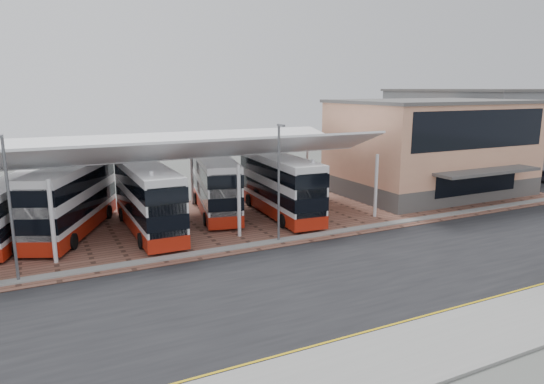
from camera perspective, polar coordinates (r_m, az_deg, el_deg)
The scene contains 17 objects.
ground at distance 27.53m, azimuth 3.11°, elevation -10.03°, with size 140.00×140.00×0.00m, color #4E514C.
road at distance 26.73m, azimuth 4.18°, elevation -10.72°, with size 120.00×14.00×0.02m, color black.
forecourt at distance 39.45m, azimuth -3.69°, elevation -3.09°, with size 72.00×16.00×0.06m, color brown.
sidewalk at distance 20.95m, azimuth 15.95°, elevation -17.84°, with size 120.00×4.00×0.14m, color gray.
north_kerb at distance 32.70m, azimuth -2.28°, elevation -6.24°, with size 120.00×0.80×0.14m, color gray.
yellow_line_near at distance 22.28m, azimuth 12.36°, elevation -15.85°, with size 120.00×0.12×0.01m, color gold.
yellow_line_far at distance 22.49m, azimuth 11.87°, elevation -15.55°, with size 120.00×0.12×0.01m, color gold.
canopy at distance 36.97m, azimuth -15.93°, elevation 4.56°, with size 37.00×11.63×7.07m.
terminal at distance 51.03m, azimuth 18.18°, elevation 5.10°, with size 18.40×14.40×9.25m.
warehouse at distance 76.39m, azimuth 26.43°, elevation 6.97°, with size 30.50×20.50×10.25m.
lamp_west at distance 29.07m, azimuth -28.48°, elevation -1.30°, with size 0.16×0.90×8.07m.
lamp_east at distance 32.53m, azimuth 0.82°, elevation 1.48°, with size 0.16×0.90×8.07m.
bus_1 at distance 37.52m, azimuth -28.36°, elevation -2.07°, with size 5.33×10.24×4.13m.
bus_2 at distance 37.67m, azimuth -22.54°, elevation -0.84°, with size 7.54×12.07×4.95m.
bus_3 at distance 36.27m, azimuth -14.40°, elevation -0.84°, with size 3.01×11.79×4.85m.
bus_4 at distance 40.64m, azimuth -6.66°, elevation 0.76°, with size 5.04×11.82×4.75m.
bus_5 at distance 39.86m, azimuth 0.91°, elevation 0.72°, with size 3.61×12.01×4.88m.
Camera 1 is at (-12.66, -22.13, 10.38)m, focal length 32.00 mm.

